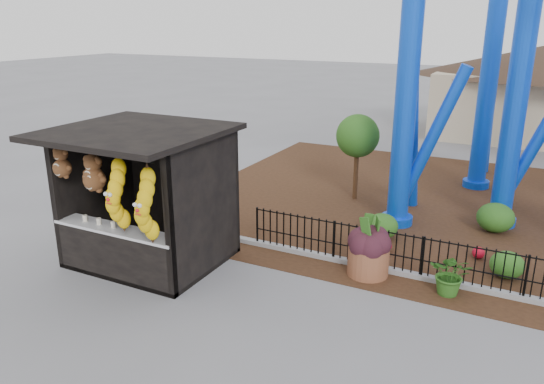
% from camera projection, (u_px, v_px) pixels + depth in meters
% --- Properties ---
extents(ground, '(120.00, 120.00, 0.00)m').
position_uv_depth(ground, '(238.00, 314.00, 10.06)').
color(ground, slate).
rests_on(ground, ground).
extents(mulch_bed, '(18.00, 12.00, 0.02)m').
position_uv_depth(mulch_bed, '(501.00, 215.00, 15.11)').
color(mulch_bed, '#331E11').
rests_on(mulch_bed, ground).
extents(curb, '(18.00, 0.18, 0.12)m').
position_uv_depth(curb, '(480.00, 289.00, 10.86)').
color(curb, gray).
rests_on(curb, ground).
extents(prize_booth, '(3.50, 3.40, 3.12)m').
position_uv_depth(prize_booth, '(141.00, 201.00, 11.64)').
color(prize_booth, black).
rests_on(prize_booth, ground).
extents(picket_fence, '(12.20, 0.06, 1.00)m').
position_uv_depth(picket_fence, '(532.00, 279.00, 10.33)').
color(picket_fence, black).
rests_on(picket_fence, ground).
extents(terracotta_planter, '(1.09, 1.09, 0.65)m').
position_uv_depth(terracotta_planter, '(368.00, 261.00, 11.51)').
color(terracotta_planter, brown).
rests_on(terracotta_planter, ground).
extents(planter_foliage, '(0.70, 0.70, 0.64)m').
position_uv_depth(planter_foliage, '(370.00, 234.00, 11.31)').
color(planter_foliage, black).
rests_on(planter_foliage, terracotta_planter).
extents(potted_plant, '(0.82, 0.71, 0.91)m').
position_uv_depth(potted_plant, '(451.00, 274.00, 10.64)').
color(potted_plant, '#275017').
rests_on(potted_plant, ground).
extents(landscaping, '(7.72, 3.51, 0.76)m').
position_uv_depth(landscaping, '(500.00, 237.00, 12.76)').
color(landscaping, '#265318').
rests_on(landscaping, mulch_bed).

